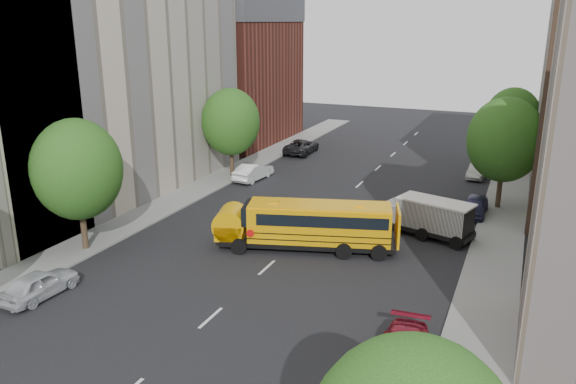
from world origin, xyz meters
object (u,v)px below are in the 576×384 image
Objects in this scene: safari_truck at (428,217)px; street_tree_1 at (77,170)px; parked_car_2 at (302,146)px; school_bus at (306,223)px; parked_car_1 at (253,171)px; parked_car_4 at (475,206)px; street_tree_2 at (231,122)px; street_tree_4 at (505,140)px; parked_car_0 at (40,284)px; street_tree_5 at (512,119)px; parked_car_3 at (403,357)px; parked_car_5 at (478,170)px.

street_tree_1 is at bearing -134.35° from safari_truck.
school_bus is at bearing 110.51° from parked_car_2.
parked_car_1 reaches higher than parked_car_4.
street_tree_2 reaches higher than parked_car_2.
safari_truck is 24.38m from parked_car_2.
street_tree_4 is 2.00× the size of parked_car_0.
parked_car_4 is (-1.40, -14.25, -4.02)m from street_tree_5.
school_bus is 12.85m from parked_car_3.
safari_truck is (-3.73, -7.58, -3.78)m from street_tree_4.
school_bus is 8.08m from safari_truck.
safari_truck is 15.18m from parked_car_3.
street_tree_2 is at bearing 90.00° from street_tree_1.
street_tree_1 is 1.31× the size of safari_truck.
safari_truck is at bearing -100.78° from street_tree_5.
street_tree_1 is 18.00m from street_tree_2.
parked_car_4 is (8.62, 10.40, -0.95)m from school_bus.
parked_car_2 is 17.78m from parked_car_5.
safari_truck reaches higher than parked_car_3.
street_tree_4 reaches higher than parked_car_3.
parked_car_5 is (17.60, 8.44, -0.09)m from parked_car_1.
parked_car_5 is at bearing 100.43° from safari_truck.
parked_car_0 is at bearing -129.75° from parked_car_4.
parked_car_1 is 0.92× the size of parked_car_3.
parked_car_4 is at bearing 178.45° from parked_car_1.
parked_car_1 is at bearing 171.41° from safari_truck.
street_tree_5 reaches higher than school_bus.
parked_car_2 is (0.00, 10.98, 0.00)m from parked_car_1.
parked_car_4 is (0.61, 20.40, -0.02)m from parked_car_3.
parked_car_2 is (-9.78, 23.39, -0.89)m from school_bus.
safari_truck is 5.85m from parked_car_4.
parked_car_3 is at bearing -90.60° from parked_car_4.
safari_truck reaches higher than parked_car_1.
parked_car_3 is at bearing -48.57° from street_tree_2.
parked_car_2 is 1.36× the size of parked_car_5.
street_tree_5 reaches higher than parked_car_0.
parked_car_3 is 20.41m from parked_car_4.
parked_car_1 reaches higher than parked_car_5.
parked_car_3 is (17.79, 0.87, 0.01)m from parked_car_0.
parked_car_0 is at bearing 94.68° from parked_car_1.
school_bus is at bearing -106.41° from parked_car_5.
safari_truck is 17.68m from parked_car_1.
parked_car_3 is (19.99, -4.65, -4.25)m from street_tree_1.
street_tree_4 is at bearing -127.64° from parked_car_0.
parked_car_3 is 1.24× the size of parked_car_5.
street_tree_5 reaches higher than parked_car_2.
parked_car_4 is (18.40, -2.01, -0.05)m from parked_car_1.
street_tree_4 is 5.13m from parked_car_4.
street_tree_5 is 34.94m from parked_car_3.
street_tree_4 is at bearing 0.00° from street_tree_2.
street_tree_4 is at bearing 149.33° from parked_car_2.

